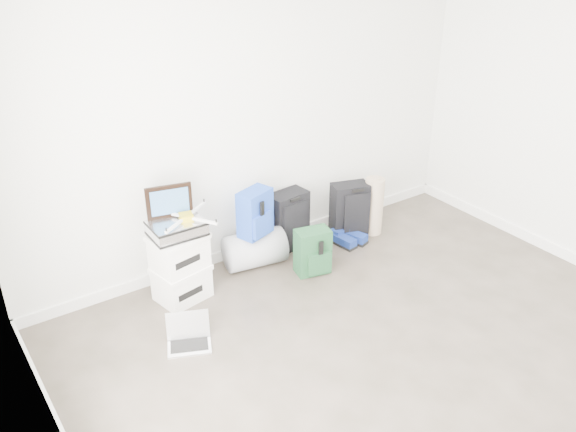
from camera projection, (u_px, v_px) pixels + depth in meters
ground at (458, 405)px, 4.02m from camera, size 5.00×5.00×0.00m
room_envelope at (498, 163)px, 3.24m from camera, size 4.52×5.02×2.71m
boxes_stack at (180, 267)px, 4.98m from camera, size 0.48×0.41×0.60m
briefcase at (177, 228)px, 4.81m from camera, size 0.42×0.31×0.12m
painting at (169, 201)px, 4.80m from camera, size 0.36×0.10×0.27m
drone at (186, 217)px, 4.80m from camera, size 0.49×0.49×0.05m
duffel_bag at (255, 249)px, 5.50m from camera, size 0.59×0.42×0.33m
blue_backpack at (256, 214)px, 5.31m from camera, size 0.35×0.30×0.42m
large_suitcase at (289, 221)px, 5.73m from camera, size 0.39×0.27×0.57m
green_backpack at (313, 252)px, 5.37m from camera, size 0.33×0.27×0.42m
carry_on at (350, 210)px, 5.95m from camera, size 0.39×0.32×0.55m
shoes at (348, 239)px, 5.91m from camera, size 0.30×0.31×0.10m
rolled_rug at (374, 206)px, 6.00m from camera, size 0.19×0.19×0.58m
laptop at (189, 337)px, 4.56m from camera, size 0.39×0.34×0.23m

